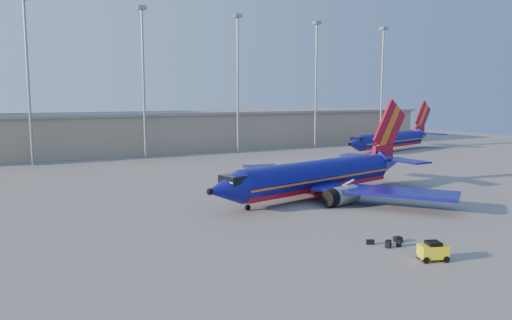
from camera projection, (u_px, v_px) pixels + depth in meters
name	position (u px, v px, depth m)	size (l,w,h in m)	color
ground	(302.00, 198.00, 58.76)	(220.00, 220.00, 0.00)	slate
terminal_building	(194.00, 130.00, 113.32)	(122.00, 16.00, 8.50)	gray
light_mast_row	(193.00, 68.00, 98.83)	(101.60, 1.60, 28.65)	gray
aircraft_main	(321.00, 176.00, 59.71)	(33.81, 32.17, 11.59)	navy
aircraft_second	(392.00, 139.00, 109.39)	(31.87, 14.91, 10.99)	navy
baggage_tug	(433.00, 251.00, 36.35)	(2.33, 1.89, 1.45)	yellow
luggage_pile	(391.00, 242.00, 40.45)	(3.20, 2.06, 0.49)	black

